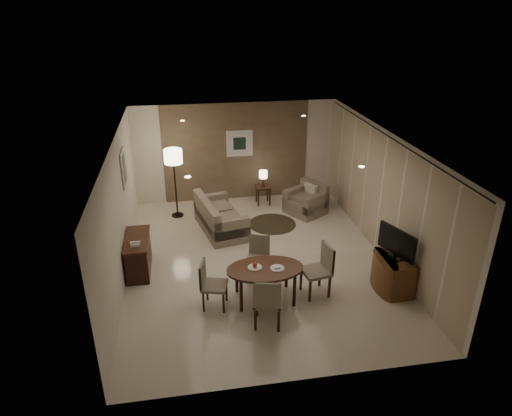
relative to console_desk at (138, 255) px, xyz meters
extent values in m
cube|color=beige|center=(2.49, 0.00, -0.38)|extent=(5.50, 7.00, 0.00)
cube|color=white|center=(2.49, 0.00, 2.33)|extent=(5.50, 7.00, 0.00)
cube|color=brown|center=(2.49, 3.50, 0.98)|extent=(5.50, 0.00, 2.70)
cube|color=beige|center=(-0.26, 0.00, 0.98)|extent=(0.00, 7.00, 2.70)
cube|color=beige|center=(5.24, 0.00, 0.98)|extent=(0.00, 7.00, 2.70)
cube|color=brown|center=(2.49, 3.48, 0.98)|extent=(3.96, 0.03, 2.70)
cylinder|color=black|center=(5.17, 0.00, 2.27)|extent=(0.03, 6.80, 0.03)
cube|color=silver|center=(2.59, 3.46, 1.23)|extent=(0.72, 0.03, 0.72)
cube|color=black|center=(2.59, 3.44, 1.23)|extent=(0.34, 0.01, 0.34)
cube|color=silver|center=(-0.23, 1.20, 1.48)|extent=(0.03, 0.60, 0.80)
cube|color=gray|center=(-0.21, 1.20, 1.48)|extent=(0.01, 0.46, 0.64)
cylinder|color=white|center=(1.09, -1.80, 2.31)|extent=(0.10, 0.10, 0.01)
cylinder|color=white|center=(3.89, -1.80, 2.31)|extent=(0.10, 0.10, 0.01)
cylinder|color=white|center=(1.09, 1.80, 2.31)|extent=(0.10, 0.10, 0.01)
cylinder|color=white|center=(3.89, 1.80, 2.31)|extent=(0.10, 0.10, 0.01)
cylinder|color=white|center=(2.20, -1.36, 0.30)|extent=(0.26, 0.26, 0.02)
cylinder|color=white|center=(2.60, -1.46, 0.30)|extent=(0.26, 0.26, 0.02)
sphere|color=red|center=(2.20, -1.36, 0.35)|extent=(0.09, 0.09, 0.09)
cube|color=white|center=(2.60, -1.46, 0.32)|extent=(0.12, 0.08, 0.03)
cylinder|color=#3A3120|center=(3.15, 1.65, -0.37)|extent=(1.19, 1.19, 0.01)
camera|label=1|loc=(1.03, -8.42, 4.78)|focal=32.00mm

